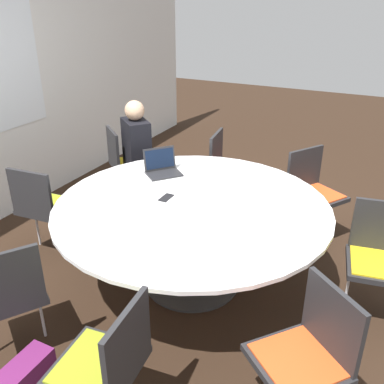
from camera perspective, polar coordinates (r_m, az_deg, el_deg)
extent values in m
plane|color=black|center=(3.63, 0.00, -11.87)|extent=(16.00, 16.00, 0.00)
cylinder|color=#333333|center=(3.62, 0.00, -11.74)|extent=(0.77, 0.77, 0.02)
cylinder|color=#333333|center=(3.43, 0.00, -7.09)|extent=(0.17, 0.17, 0.68)
cylinder|color=white|center=(3.25, 0.00, -1.83)|extent=(2.09, 2.09, 0.03)
cube|color=#262628|center=(4.81, -8.03, 3.64)|extent=(0.60, 0.61, 0.04)
cube|color=gold|center=(4.80, -8.05, 3.93)|extent=(0.53, 0.53, 0.01)
cube|color=#262628|center=(4.69, -10.48, 5.76)|extent=(0.29, 0.34, 0.40)
cylinder|color=silver|center=(5.06, -8.45, 1.93)|extent=(0.02, 0.02, 0.42)
cylinder|color=silver|center=(4.74, -7.25, 0.35)|extent=(0.02, 0.02, 0.42)
cube|color=#262628|center=(4.04, -18.49, -1.91)|extent=(0.45, 0.47, 0.04)
cube|color=olive|center=(4.03, -18.54, -1.58)|extent=(0.40, 0.42, 0.01)
cube|color=#262628|center=(3.82, -20.74, -0.19)|extent=(0.06, 0.42, 0.40)
cylinder|color=silver|center=(4.25, -19.96, -4.20)|extent=(0.02, 0.02, 0.42)
cylinder|color=silver|center=(4.04, -16.05, -5.24)|extent=(0.02, 0.02, 0.42)
cube|color=#262628|center=(3.05, -23.45, -12.42)|extent=(0.60, 0.59, 0.04)
cube|color=#4C5156|center=(3.03, -23.53, -12.03)|extent=(0.53, 0.52, 0.01)
cube|color=#262628|center=(2.76, -23.58, -11.02)|extent=(0.37, 0.25, 0.40)
cylinder|color=silver|center=(3.19, -19.47, -14.90)|extent=(0.02, 0.02, 0.42)
cube|color=#262628|center=(2.43, -12.55, -21.83)|extent=(0.48, 0.46, 0.04)
cube|color=olive|center=(2.41, -12.61, -21.41)|extent=(0.42, 0.41, 0.01)
cube|color=#262628|center=(2.20, -8.56, -19.56)|extent=(0.42, 0.07, 0.40)
cylinder|color=silver|center=(2.70, -9.86, -22.63)|extent=(0.02, 0.02, 0.42)
cube|color=#262628|center=(2.46, 13.74, -21.36)|extent=(0.61, 0.61, 0.04)
cube|color=#E04C1E|center=(2.44, 13.81, -20.94)|extent=(0.53, 0.53, 0.01)
cube|color=#262628|center=(2.41, 18.20, -15.99)|extent=(0.29, 0.34, 0.40)
cylinder|color=silver|center=(2.72, 10.82, -22.27)|extent=(0.02, 0.02, 0.42)
cube|color=#262628|center=(3.32, 23.69, -9.09)|extent=(0.49, 0.50, 0.04)
cube|color=gold|center=(3.31, 23.77, -8.72)|extent=(0.43, 0.44, 0.01)
cube|color=#262628|center=(3.38, 24.07, -4.18)|extent=(0.10, 0.42, 0.40)
cylinder|color=silver|center=(3.42, 19.99, -11.94)|extent=(0.02, 0.02, 0.42)
cube|color=#262628|center=(4.18, 16.31, -0.62)|extent=(0.60, 0.59, 0.04)
cube|color=#E04C1E|center=(4.17, 16.35, -0.30)|extent=(0.52, 0.52, 0.01)
cube|color=#262628|center=(4.22, 14.77, 3.06)|extent=(0.37, 0.25, 0.40)
cylinder|color=silver|center=(4.41, 17.57, -2.74)|extent=(0.02, 0.02, 0.42)
cylinder|color=silver|center=(4.17, 14.23, -4.01)|extent=(0.02, 0.02, 0.42)
cube|color=#262628|center=(4.57, 5.53, 2.58)|extent=(0.49, 0.48, 0.04)
cube|color=red|center=(4.56, 5.54, 2.88)|extent=(0.43, 0.42, 0.01)
cube|color=#262628|center=(4.54, 3.24, 5.46)|extent=(0.42, 0.09, 0.40)
cylinder|color=silver|center=(4.82, 5.92, 0.87)|extent=(0.02, 0.02, 0.42)
cylinder|color=silver|center=(4.51, 4.87, -0.93)|extent=(0.02, 0.02, 0.42)
cylinder|color=black|center=(4.79, -6.23, 0.91)|extent=(0.10, 0.10, 0.46)
cylinder|color=black|center=(4.63, -5.54, 0.06)|extent=(0.10, 0.10, 0.46)
cube|color=black|center=(4.49, -7.39, 6.10)|extent=(0.40, 0.42, 0.55)
sphere|color=tan|center=(4.39, -7.67, 10.73)|extent=(0.20, 0.20, 0.20)
cube|color=#232326|center=(3.76, -3.78, 2.44)|extent=(0.36, 0.35, 0.02)
cube|color=#232326|center=(3.81, -4.36, 4.48)|extent=(0.25, 0.23, 0.20)
cube|color=black|center=(3.81, -4.33, 4.45)|extent=(0.22, 0.20, 0.17)
cube|color=black|center=(3.34, -3.46, -0.74)|extent=(0.14, 0.07, 0.01)
cube|color=#661E56|center=(2.87, -21.33, -22.60)|extent=(0.36, 0.16, 0.28)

